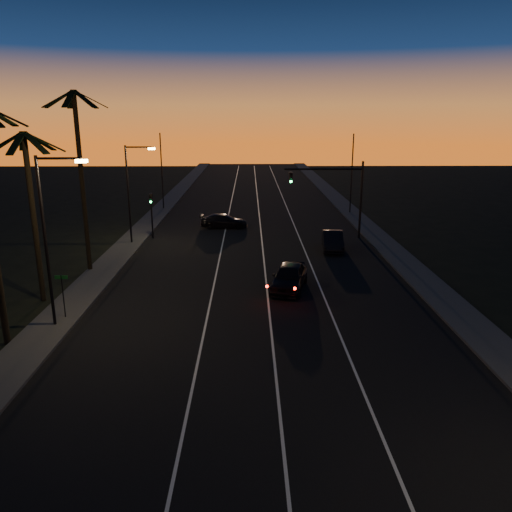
{
  "coord_description": "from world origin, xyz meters",
  "views": [
    {
      "loc": [
        -0.62,
        -4.73,
        10.8
      ],
      "look_at": [
        -0.25,
        23.0,
        3.04
      ],
      "focal_mm": 35.0,
      "sensor_mm": 36.0,
      "label": 1
    }
  ],
  "objects_px": {
    "cross_car": "(224,221)",
    "signal_mast": "(336,186)",
    "lead_car": "(289,277)",
    "right_car": "(333,241)"
  },
  "relations": [
    {
      "from": "cross_car",
      "to": "signal_mast",
      "type": "bearing_deg",
      "value": -23.74
    },
    {
      "from": "lead_car",
      "to": "cross_car",
      "type": "relative_size",
      "value": 1.21
    },
    {
      "from": "signal_mast",
      "to": "right_car",
      "type": "distance_m",
      "value": 5.86
    },
    {
      "from": "signal_mast",
      "to": "lead_car",
      "type": "height_order",
      "value": "signal_mast"
    },
    {
      "from": "signal_mast",
      "to": "right_car",
      "type": "height_order",
      "value": "signal_mast"
    },
    {
      "from": "signal_mast",
      "to": "lead_car",
      "type": "distance_m",
      "value": 15.59
    },
    {
      "from": "signal_mast",
      "to": "cross_car",
      "type": "relative_size",
      "value": 1.49
    },
    {
      "from": "cross_car",
      "to": "right_car",
      "type": "bearing_deg",
      "value": -42.51
    },
    {
      "from": "lead_car",
      "to": "right_car",
      "type": "xyz_separation_m",
      "value": [
        4.43,
        9.95,
        -0.06
      ]
    },
    {
      "from": "signal_mast",
      "to": "cross_car",
      "type": "xyz_separation_m",
      "value": [
        -10.33,
        4.54,
        -4.09
      ]
    }
  ]
}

